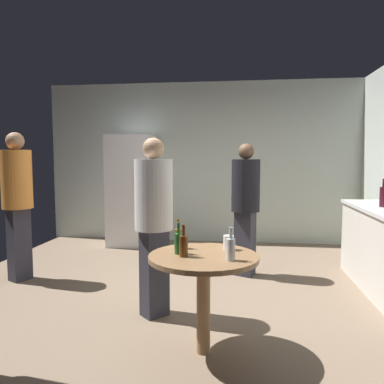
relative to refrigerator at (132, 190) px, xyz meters
The scene contains 13 objects.
ground_plane 2.64m from the refrigerator, 63.17° to the right, with size 5.20×5.20×0.10m, color #7A6651.
wall_back 1.27m from the refrigerator, 21.14° to the left, with size 5.32×0.06×2.70m, color beige.
refrigerator is the anchor object (origin of this frame).
wine_bottle_on_counter 3.73m from the refrigerator, 26.97° to the right, with size 0.08×0.08×0.31m.
foreground_table 3.68m from the refrigerator, 65.43° to the right, with size 0.80×0.80×0.73m.
beer_bottle_amber 3.42m from the refrigerator, 67.43° to the right, with size 0.06×0.06×0.23m.
beer_bottle_brown 3.68m from the refrigerator, 67.78° to the right, with size 0.06×0.06×0.23m.
beer_bottle_green 3.59m from the refrigerator, 68.04° to the right, with size 0.06×0.06×0.23m.
beer_bottle_clear 3.87m from the refrigerator, 63.52° to the right, with size 0.06×0.06×0.23m.
plastic_cup_white 3.59m from the refrigerator, 61.72° to the right, with size 0.08×0.08×0.11m, color white.
person_in_white_shirt 2.92m from the refrigerator, 69.58° to the right, with size 0.48×0.48×1.61m.
person_in_black_shirt 2.34m from the refrigerator, 37.90° to the right, with size 0.45×0.45×1.60m.
person_in_orange_shirt 2.11m from the refrigerator, 111.70° to the right, with size 0.46×0.46×1.73m.
Camera 1 is at (0.68, -3.81, 1.44)m, focal length 35.40 mm.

